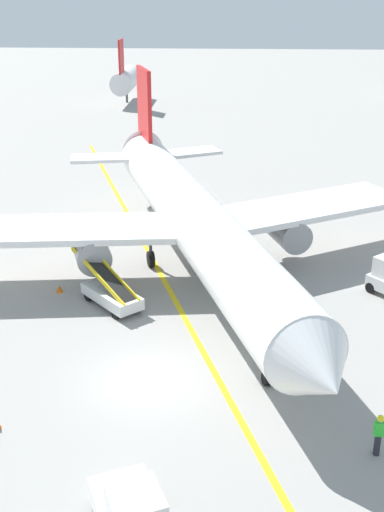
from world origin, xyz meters
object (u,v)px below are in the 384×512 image
safety_cone_nose_right (59,289)px  belt_loader_forward_hold (110,292)px  airliner (193,217)px  ground_crew_marshaller (379,434)px

safety_cone_nose_right → belt_loader_forward_hold: bearing=-23.8°
airliner → safety_cone_nose_right: size_ratio=78.15×
belt_loader_forward_hold → ground_crew_marshaller: (11.63, -11.14, 0.13)m
airliner → safety_cone_nose_right: airliner is taller
ground_crew_marshaller → safety_cone_nose_right: ground_crew_marshaller is taller
belt_loader_forward_hold → airliner: bearing=48.1°
airliner → ground_crew_marshaller: size_ratio=20.23×
ground_crew_marshaller → safety_cone_nose_right: bearing=139.7°
airliner → belt_loader_forward_hold: size_ratio=7.63×
safety_cone_nose_right → ground_crew_marshaller: bearing=-40.3°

